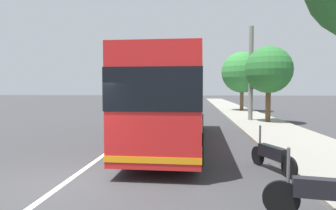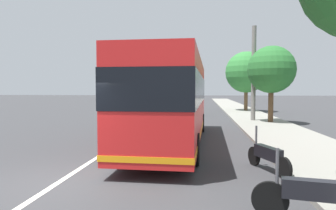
# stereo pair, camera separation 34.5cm
# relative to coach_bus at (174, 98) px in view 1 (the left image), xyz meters

# --- Properties ---
(ground_plane) EXTENTS (220.00, 220.00, 0.00)m
(ground_plane) POSITION_rel_coach_bus_xyz_m (-5.81, 2.32, -1.98)
(ground_plane) COLOR #38383A
(sidewalk_curb) EXTENTS (110.00, 3.60, 0.14)m
(sidewalk_curb) POSITION_rel_coach_bus_xyz_m (4.19, -5.28, -1.91)
(sidewalk_curb) COLOR gray
(sidewalk_curb) RESTS_ON ground
(lane_divider_line) EXTENTS (110.00, 0.16, 0.01)m
(lane_divider_line) POSITION_rel_coach_bus_xyz_m (4.19, 2.32, -1.98)
(lane_divider_line) COLOR silver
(lane_divider_line) RESTS_ON ground
(coach_bus) EXTENTS (11.31, 2.74, 3.54)m
(coach_bus) POSITION_rel_coach_bus_xyz_m (0.00, 0.00, 0.00)
(coach_bus) COLOR red
(coach_bus) RESTS_ON ground
(motorcycle_by_tree) EXTENTS (0.47, 2.16, 1.28)m
(motorcycle_by_tree) POSITION_rel_coach_bus_xyz_m (-7.34, -3.23, -1.50)
(motorcycle_by_tree) COLOR black
(motorcycle_by_tree) RESTS_ON ground
(motorcycle_nearest_curb) EXTENTS (1.92, 0.83, 1.24)m
(motorcycle_nearest_curb) POSITION_rel_coach_bus_xyz_m (-4.09, -3.11, -1.53)
(motorcycle_nearest_curb) COLOR black
(motorcycle_nearest_curb) RESTS_ON ground
(car_ahead_same_lane) EXTENTS (4.03, 1.89, 1.54)m
(car_ahead_same_lane) POSITION_rel_coach_bus_xyz_m (32.04, 5.20, -1.26)
(car_ahead_same_lane) COLOR navy
(car_ahead_same_lane) RESTS_ON ground
(car_oncoming) EXTENTS (3.98, 1.95, 1.48)m
(car_oncoming) POSITION_rel_coach_bus_xyz_m (14.44, 0.38, -1.27)
(car_oncoming) COLOR black
(car_oncoming) RESTS_ON ground
(roadside_tree_mid_block) EXTENTS (3.18, 3.18, 5.26)m
(roadside_tree_mid_block) POSITION_rel_coach_bus_xyz_m (8.04, -5.84, 1.67)
(roadside_tree_mid_block) COLOR brown
(roadside_tree_mid_block) RESTS_ON ground
(roadside_tree_far_block) EXTENTS (4.28, 4.28, 6.26)m
(roadside_tree_far_block) POSITION_rel_coach_bus_xyz_m (19.08, -5.76, 2.13)
(roadside_tree_far_block) COLOR brown
(roadside_tree_far_block) RESTS_ON ground
(utility_pole) EXTENTS (0.31, 0.31, 6.80)m
(utility_pole) POSITION_rel_coach_bus_xyz_m (9.04, -4.85, 1.42)
(utility_pole) COLOR slate
(utility_pole) RESTS_ON ground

